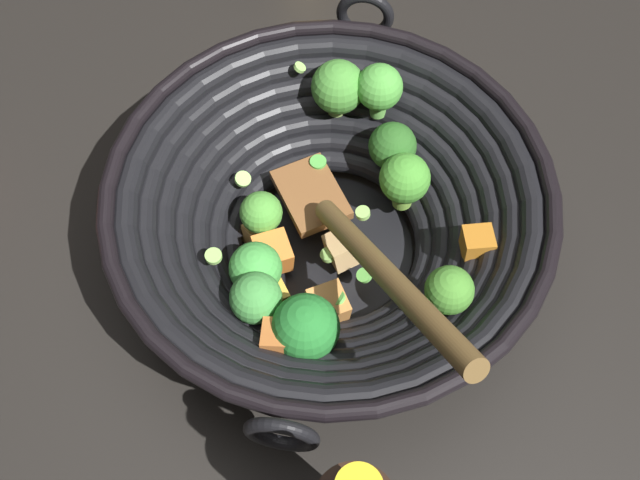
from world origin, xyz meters
TOP-DOWN VIEW (x-y plane):
  - ground_plane at (0.00, 0.00)m, footprint 4.00×4.00m
  - wok at (-0.00, -0.00)m, footprint 0.41×0.37m

SIDE VIEW (x-z plane):
  - ground_plane at x=0.00m, z-range 0.00..0.00m
  - wok at x=0.00m, z-range -0.03..0.17m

